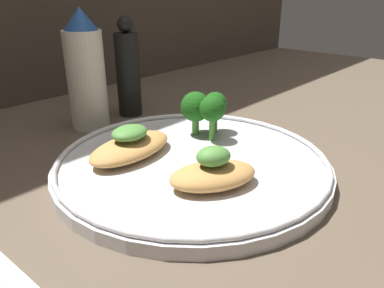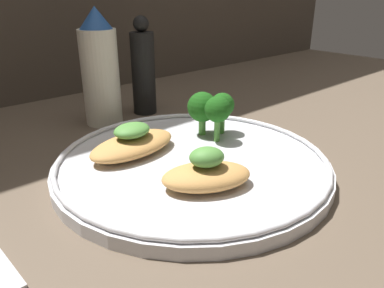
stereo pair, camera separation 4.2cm
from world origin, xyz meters
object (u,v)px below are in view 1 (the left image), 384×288
object	(u,v)px
plate	(192,163)
sauce_bottle	(86,72)
broccoli_bunch	(205,107)
pepper_grinder	(128,72)

from	to	relation	value
plate	sauce_bottle	xyz separation A→B (cm)	(0.88, 21.67, 7.33)
broccoli_bunch	sauce_bottle	size ratio (longest dim) A/B	0.38
pepper_grinder	plate	bearing A→B (deg)	-111.73
plate	sauce_bottle	distance (cm)	22.89
plate	broccoli_bunch	world-z (taller)	broccoli_bunch
broccoli_bunch	pepper_grinder	distance (cm)	17.90
plate	pepper_grinder	world-z (taller)	pepper_grinder
broccoli_bunch	pepper_grinder	size ratio (longest dim) A/B	0.42
plate	pepper_grinder	bearing A→B (deg)	68.27
broccoli_bunch	sauce_bottle	bearing A→B (deg)	108.88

